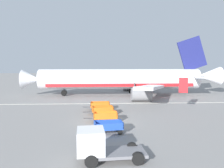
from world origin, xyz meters
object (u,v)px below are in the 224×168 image
at_px(baggage_cart_second_in_row, 105,116).
at_px(baggage_cart_third_in_row, 102,110).
at_px(service_truck_beside_carts, 98,144).
at_px(airplane, 125,79).
at_px(baggage_cart_nearest, 108,127).
at_px(baggage_cart_fourth_in_row, 100,106).

height_order(baggage_cart_second_in_row, baggage_cart_third_in_row, same).
bearing_deg(service_truck_beside_carts, airplane, 80.54).
height_order(airplane, baggage_cart_second_in_row, airplane).
distance_m(airplane, service_truck_beside_carts, 29.34).
bearing_deg(baggage_cart_third_in_row, baggage_cart_nearest, -86.23).
height_order(airplane, service_truck_beside_carts, airplane).
relative_size(baggage_cart_fourth_in_row, service_truck_beside_carts, 0.79).
xyz_separation_m(baggage_cart_third_in_row, baggage_cart_fourth_in_row, (-0.31, 2.88, 0.00)).
distance_m(baggage_cart_third_in_row, service_truck_beside_carts, 12.84).
height_order(baggage_cart_second_in_row, service_truck_beside_carts, service_truck_beside_carts).
relative_size(baggage_cart_third_in_row, baggage_cart_fourth_in_row, 1.01).
xyz_separation_m(airplane, service_truck_beside_carts, (-4.81, -28.88, -1.95)).
relative_size(airplane, baggage_cart_fourth_in_row, 10.51).
distance_m(airplane, baggage_cart_fourth_in_row, 14.22).
relative_size(baggage_cart_second_in_row, baggage_cart_fourth_in_row, 1.00).
relative_size(airplane, baggage_cart_nearest, 10.38).
bearing_deg(baggage_cart_nearest, airplane, 80.24).
height_order(baggage_cart_nearest, baggage_cart_second_in_row, same).
bearing_deg(service_truck_beside_carts, baggage_cart_second_in_row, 86.30).
bearing_deg(airplane, baggage_cart_third_in_row, -105.50).
height_order(baggage_cart_third_in_row, baggage_cart_fourth_in_row, same).
bearing_deg(baggage_cart_nearest, baggage_cart_fourth_in_row, 94.44).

